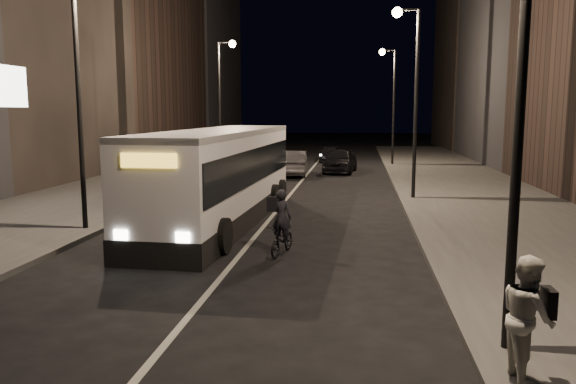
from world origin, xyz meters
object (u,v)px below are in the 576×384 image
(streetlight_right_near, at_px, (507,13))
(car_far, at_px, (329,154))
(streetlight_right_mid, at_px, (410,77))
(streetlight_right_far, at_px, (390,91))
(pedestrian_woman, at_px, (528,317))
(streetlight_left_near, at_px, (85,64))
(cyclist_on_bicycle, at_px, (282,233))
(car_mid, at_px, (293,163))
(streetlight_left_far, at_px, (223,88))
(city_bus, at_px, (221,173))
(car_near, at_px, (340,160))

(streetlight_right_near, xyz_separation_m, car_far, (-4.45, 35.22, -4.79))
(streetlight_right_mid, relative_size, streetlight_right_far, 1.00)
(streetlight_right_near, height_order, pedestrian_woman, streetlight_right_near)
(streetlight_left_near, distance_m, pedestrian_woman, 14.80)
(cyclist_on_bicycle, distance_m, car_mid, 19.29)
(streetlight_right_near, distance_m, streetlight_left_far, 28.10)
(streetlight_right_near, xyz_separation_m, streetlight_right_mid, (0.00, 16.00, 0.00))
(streetlight_right_near, bearing_deg, streetlight_left_near, 143.12)
(city_bus, bearing_deg, streetlight_left_far, 105.63)
(streetlight_right_far, bearing_deg, car_far, 144.13)
(streetlight_right_mid, height_order, pedestrian_woman, streetlight_right_mid)
(city_bus, bearing_deg, streetlight_right_mid, 42.51)
(streetlight_right_mid, distance_m, streetlight_left_near, 13.33)
(car_near, bearing_deg, streetlight_right_far, 60.67)
(streetlight_left_far, relative_size, city_bus, 0.66)
(streetlight_left_near, relative_size, car_near, 1.76)
(streetlight_right_near, height_order, city_bus, streetlight_right_near)
(streetlight_right_far, relative_size, car_far, 2.08)
(streetlight_right_near, relative_size, city_bus, 0.66)
(streetlight_left_far, relative_size, pedestrian_woman, 4.58)
(streetlight_right_mid, distance_m, streetlight_left_far, 14.62)
(streetlight_left_far, height_order, pedestrian_woman, streetlight_left_far)
(pedestrian_woman, distance_m, car_mid, 26.89)
(streetlight_left_far, bearing_deg, car_far, 56.00)
(streetlight_right_near, xyz_separation_m, city_bus, (-6.93, 10.16, -3.58))
(cyclist_on_bicycle, bearing_deg, streetlight_left_near, 173.93)
(streetlight_right_near, height_order, car_mid, streetlight_right_near)
(car_near, bearing_deg, city_bus, -96.24)
(cyclist_on_bicycle, bearing_deg, pedestrian_woman, -45.65)
(city_bus, bearing_deg, streetlight_right_near, -53.31)
(streetlight_right_far, height_order, streetlight_left_near, same)
(car_mid, bearing_deg, streetlight_left_far, -14.94)
(car_near, height_order, car_far, car_near)
(streetlight_right_mid, distance_m, cyclist_on_bicycle, 11.89)
(streetlight_right_far, xyz_separation_m, cyclist_on_bicycle, (-4.18, -26.07, -4.74))
(streetlight_right_near, distance_m, pedestrian_woman, 4.44)
(cyclist_on_bicycle, distance_m, car_near, 21.35)
(streetlight_right_mid, bearing_deg, city_bus, -139.86)
(car_mid, bearing_deg, city_bus, 83.05)
(cyclist_on_bicycle, xyz_separation_m, car_mid, (-1.95, 19.19, 0.15))
(streetlight_right_mid, relative_size, cyclist_on_bicycle, 4.38)
(streetlight_right_far, distance_m, city_bus, 23.20)
(streetlight_right_near, bearing_deg, cyclist_on_bicycle, 125.19)
(streetlight_left_far, relative_size, car_mid, 1.75)
(car_near, distance_m, car_mid, 3.54)
(car_near, bearing_deg, car_far, 103.77)
(streetlight_left_near, xyz_separation_m, cyclist_on_bicycle, (6.48, -2.07, -4.74))
(car_near, height_order, car_mid, car_near)
(streetlight_right_near, relative_size, car_mid, 1.75)
(streetlight_right_near, bearing_deg, streetlight_right_far, 90.00)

